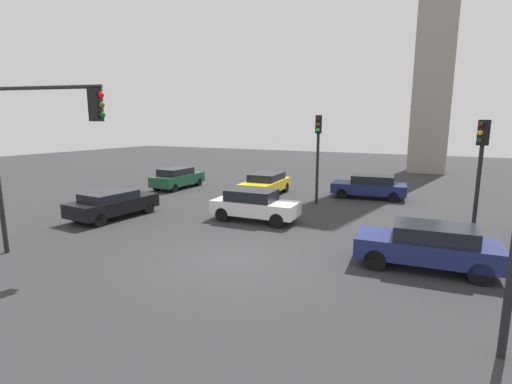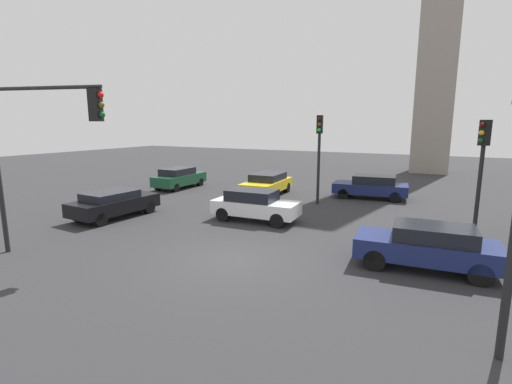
{
  "view_description": "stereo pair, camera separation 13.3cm",
  "coord_description": "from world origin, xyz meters",
  "views": [
    {
      "loc": [
        6.15,
        -10.2,
        4.51
      ],
      "look_at": [
        -0.37,
        2.62,
        1.86
      ],
      "focal_mm": 26.02,
      "sensor_mm": 36.0,
      "label": 1
    },
    {
      "loc": [
        6.27,
        -10.14,
        4.51
      ],
      "look_at": [
        -0.37,
        2.62,
        1.86
      ],
      "focal_mm": 26.02,
      "sensor_mm": 36.0,
      "label": 2
    }
  ],
  "objects": [
    {
      "name": "car_4",
      "position": [
        2.19,
        13.0,
        0.75
      ],
      "size": [
        4.55,
        2.36,
        1.42
      ],
      "rotation": [
        0.0,
        0.0,
        3.25
      ],
      "color": "navy",
      "rests_on": "ground_plane"
    },
    {
      "name": "traffic_light_3",
      "position": [
        -0.21,
        9.94,
        3.48
      ],
      "size": [
        0.37,
        0.48,
        4.98
      ],
      "rotation": [
        0.0,
        0.0,
        -1.41
      ],
      "color": "black",
      "rests_on": "ground_plane"
    },
    {
      "name": "ground_plane",
      "position": [
        0.0,
        0.0,
        0.0
      ],
      "size": [
        98.5,
        98.5,
        0.0
      ],
      "primitive_type": "plane",
      "color": "#2D2D30"
    },
    {
      "name": "car_5",
      "position": [
        5.91,
        2.15,
        0.76
      ],
      "size": [
        4.32,
        2.04,
        1.44
      ],
      "rotation": [
        0.0,
        0.0,
        3.22
      ],
      "color": "navy",
      "rests_on": "ground_plane"
    },
    {
      "name": "traffic_light_2",
      "position": [
        7.44,
        7.02,
        3.28
      ],
      "size": [
        0.45,
        0.48,
        4.67
      ],
      "rotation": [
        0.0,
        0.0,
        -2.24
      ],
      "color": "black",
      "rests_on": "ground_plane"
    },
    {
      "name": "traffic_light_1",
      "position": [
        -5.64,
        -2.52,
        4.24
      ],
      "size": [
        4.25,
        1.29,
        5.96
      ],
      "rotation": [
        0.0,
        0.0,
        0.26
      ],
      "color": "black",
      "rests_on": "ground_plane"
    },
    {
      "name": "car_6",
      "position": [
        -1.63,
        4.91,
        0.77
      ],
      "size": [
        4.1,
        1.87,
        1.47
      ],
      "rotation": [
        0.0,
        0.0,
        0.05
      ],
      "color": "silver",
      "rests_on": "ground_plane"
    },
    {
      "name": "car_3",
      "position": [
        -3.93,
        10.98,
        0.75
      ],
      "size": [
        2.17,
        4.52,
        1.4
      ],
      "rotation": [
        0.0,
        0.0,
        -1.52
      ],
      "color": "yellow",
      "rests_on": "ground_plane"
    },
    {
      "name": "car_2",
      "position": [
        -8.02,
        2.31,
        0.71
      ],
      "size": [
        2.1,
        4.33,
        1.31
      ],
      "rotation": [
        0.0,
        0.0,
        1.51
      ],
      "color": "black",
      "rests_on": "ground_plane"
    },
    {
      "name": "car_0",
      "position": [
        -10.61,
        10.45,
        0.75
      ],
      "size": [
        1.8,
        4.21,
        1.45
      ],
      "rotation": [
        0.0,
        0.0,
        1.59
      ],
      "color": "#19472D",
      "rests_on": "ground_plane"
    }
  ]
}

